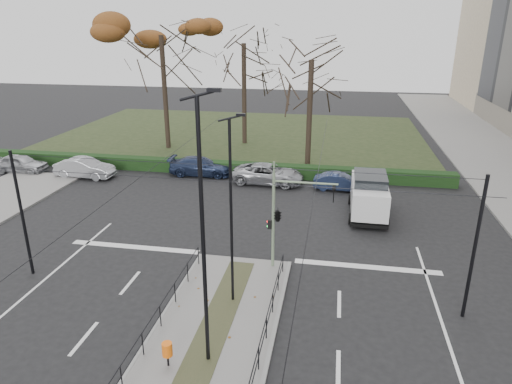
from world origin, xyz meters
TOP-DOWN VIEW (x-y plane):
  - ground at (0.00, 0.00)m, footprint 140.00×140.00m
  - median_island at (0.00, -2.50)m, footprint 4.40×15.00m
  - park at (-6.00, 32.00)m, footprint 38.00×26.00m
  - hedge at (-6.00, 18.60)m, footprint 38.00×1.00m
  - median_railing at (0.00, -2.60)m, footprint 4.14×13.24m
  - catenary at (0.00, 1.62)m, footprint 20.00×34.00m
  - traffic_light at (1.77, 4.50)m, footprint 3.17×1.82m
  - litter_bin at (-1.01, -2.96)m, footprint 0.36×0.36m
  - streetlamp_median_near at (0.26, -2.41)m, footprint 0.77×0.16m
  - streetlamp_median_far at (0.28, 1.31)m, footprint 0.66×0.13m
  - parked_car_first at (-20.48, 16.15)m, footprint 4.31×1.79m
  - parked_car_second at (-14.73, 15.86)m, footprint 4.62×1.77m
  - parked_car_third at (-6.13, 18.00)m, footprint 4.98×2.18m
  - parked_car_fourth at (-0.63, 16.97)m, footprint 5.38×2.77m
  - white_van at (6.33, 12.10)m, footprint 2.34×5.07m
  - rust_tree at (-11.57, 25.41)m, footprint 9.45×9.45m
  - bare_tree_center at (-4.79, 28.54)m, footprint 6.22×6.22m
  - bare_tree_near at (1.89, 22.32)m, footprint 6.94×6.94m
  - parked_car_fifth at (4.61, 16.38)m, footprint 3.78×1.55m

SIDE VIEW (x-z plane):
  - ground at x=0.00m, z-range 0.00..0.00m
  - park at x=-6.00m, z-range 0.00..0.10m
  - median_island at x=0.00m, z-range 0.00..0.14m
  - hedge at x=-6.00m, z-range 0.00..1.00m
  - parked_car_fifth at x=4.61m, z-range 0.00..1.22m
  - parked_car_third at x=-6.13m, z-range 0.00..1.42m
  - parked_car_fourth at x=-0.63m, z-range 0.00..1.45m
  - parked_car_first at x=-20.48m, z-range 0.00..1.46m
  - parked_car_second at x=-14.73m, z-range 0.00..1.50m
  - litter_bin at x=-1.01m, z-range 0.34..1.24m
  - median_railing at x=0.00m, z-range 0.52..1.44m
  - white_van at x=6.33m, z-range 0.05..2.68m
  - traffic_light at x=1.77m, z-range 0.52..5.19m
  - catenary at x=0.00m, z-range 0.42..6.42m
  - streetlamp_median_far at x=0.28m, z-range 0.21..8.10m
  - streetlamp_median_near at x=0.26m, z-range 0.22..9.48m
  - bare_tree_near at x=1.89m, z-range 2.31..13.51m
  - bare_tree_center at x=-4.79m, z-range 2.56..15.08m
  - rust_tree at x=-11.57m, z-range 3.57..16.93m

